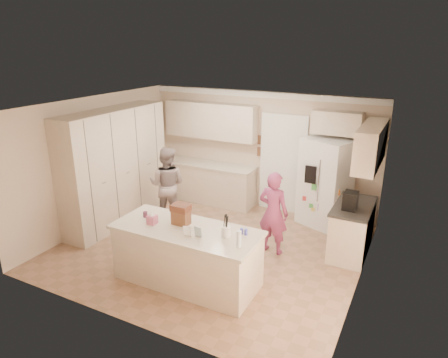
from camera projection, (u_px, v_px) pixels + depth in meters
The scene contains 41 objects.
floor at pixel (210, 248), 7.33m from camera, with size 5.20×4.60×0.02m, color #987056.
ceiling at pixel (209, 105), 6.47m from camera, with size 5.20×4.60×0.02m, color white.
wall_back at pixel (260, 150), 8.84m from camera, with size 5.20×0.02×2.60m, color beige.
wall_front at pixel (119, 236), 4.96m from camera, with size 5.20×0.02×2.60m, color beige.
wall_left at pixel (96, 162), 8.03m from camera, with size 0.02×4.60×2.60m, color beige.
wall_right at pixel (367, 209), 5.77m from camera, with size 0.02×4.60×2.60m, color beige.
crown_back at pixel (261, 94), 8.39m from camera, with size 5.20×0.08×0.12m, color white.
pantry_bank at pixel (116, 167), 8.10m from camera, with size 0.60×2.60×2.35m, color beige.
back_base_cab at pixel (209, 183), 9.36m from camera, with size 2.20×0.60×0.88m, color beige.
back_countertop at pixel (208, 164), 9.20m from camera, with size 2.24×0.63×0.04m, color beige.
back_upper_cab at pixel (211, 121), 8.98m from camera, with size 2.20×0.35×0.80m, color beige.
doorway_opening at pixel (283, 165), 8.66m from camera, with size 0.90×0.06×2.10m, color black.
doorway_casing at pixel (282, 165), 8.63m from camera, with size 1.02×0.03×2.22m, color white.
wall_frame_upper at pixel (261, 140), 8.72m from camera, with size 0.15×0.02×0.20m, color brown.
wall_frame_lower at pixel (260, 152), 8.80m from camera, with size 0.15×0.02×0.20m, color brown.
refrigerator at pixel (325, 183), 8.01m from camera, with size 0.90×0.70×1.80m, color white.
fridge_seam at pixel (321, 188), 7.71m from camera, with size 0.01×0.02×1.78m, color gray.
fridge_dispenser at pixel (311, 175), 7.71m from camera, with size 0.22×0.03×0.35m, color black.
fridge_handle_l at pixel (319, 181), 7.67m from camera, with size 0.02×0.02×0.85m, color silver.
fridge_handle_r at pixel (324, 182), 7.63m from camera, with size 0.02×0.02×0.85m, color silver.
over_fridge_cab at pixel (337, 123), 7.71m from camera, with size 0.95×0.35×0.45m, color beige.
right_base_cab at pixel (352, 230), 7.03m from camera, with size 0.60×1.20×0.88m, color beige.
right_countertop at pixel (354, 206), 6.88m from camera, with size 0.63×1.24×0.04m, color #2D2B28.
right_upper_cab at pixel (371, 145), 6.65m from camera, with size 0.35×1.50×0.70m, color beige.
coffee_maker at pixel (350, 201), 6.68m from camera, with size 0.22×0.28×0.30m, color black.
island_base at pixel (187, 257), 6.17m from camera, with size 2.20×0.90×0.88m, color beige.
island_top at pixel (186, 230), 6.02m from camera, with size 2.28×0.96×0.05m, color beige.
utensil_crock at pixel (226, 231), 5.75m from camera, with size 0.13×0.13×0.15m, color white.
tissue_box at pixel (152, 220), 6.14m from camera, with size 0.13×0.13×0.14m, color #C25B7F.
tissue_plume at pixel (152, 213), 6.11m from camera, with size 0.08×0.08×0.08m, color white.
dollhouse_body at pixel (181, 217), 6.12m from camera, with size 0.26×0.18×0.22m, color brown.
dollhouse_roof at pixel (181, 208), 6.07m from camera, with size 0.28×0.20×0.10m, color #592D1E.
jam_jar at pixel (145, 214), 6.38m from camera, with size 0.07×0.07×0.09m, color #59263F.
greeting_card_a at pixel (187, 231), 5.75m from camera, with size 0.12×0.01×0.16m, color white.
greeting_card_b at pixel (198, 232), 5.73m from camera, with size 0.12×0.01×0.16m, color silver.
water_bottle at pixel (239, 239), 5.44m from camera, with size 0.07×0.07×0.24m, color silver.
shaker_salt at pixel (242, 231), 5.83m from camera, with size 0.05×0.05×0.09m, color #4146B8.
shaker_pepper at pixel (246, 232), 5.80m from camera, with size 0.05×0.05×0.09m, color #4146B8.
teen_boy at pixel (167, 185), 8.20m from camera, with size 0.78×0.60×1.60m, color gray.
teen_girl at pixel (273, 213), 6.97m from camera, with size 0.55×0.36×1.51m, color #A23779.
fridge_magnets at pixel (321, 189), 7.70m from camera, with size 0.76×0.02×1.44m, color tan, non-canonical shape.
Camera 1 is at (3.19, -5.67, 3.60)m, focal length 32.00 mm.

